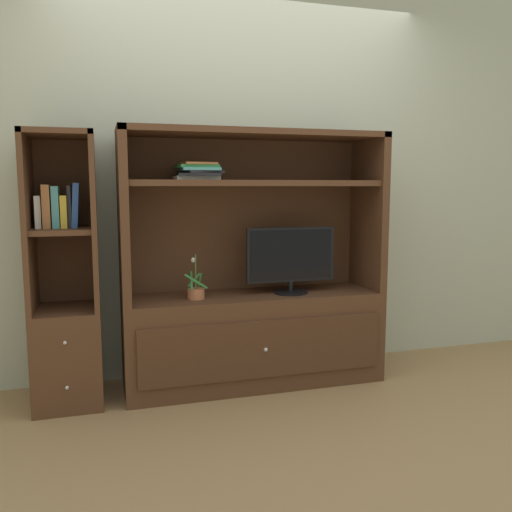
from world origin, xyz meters
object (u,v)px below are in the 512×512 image
object	(u,v)px
tv_monitor	(291,258)
bookshelf_tall	(66,313)
media_console	(253,306)
potted_plant	(196,292)
magazine_stack	(198,172)
upright_book_row	(57,208)

from	to	relation	value
tv_monitor	bookshelf_tall	distance (m)	1.40
bookshelf_tall	media_console	bearing A→B (deg)	-0.06
bookshelf_tall	potted_plant	bearing A→B (deg)	-4.66
media_console	magazine_stack	world-z (taller)	media_console
potted_plant	bookshelf_tall	bearing A→B (deg)	175.34
media_console	magazine_stack	distance (m)	0.92
tv_monitor	potted_plant	distance (m)	0.64
tv_monitor	potted_plant	world-z (taller)	tv_monitor
magazine_stack	upright_book_row	distance (m)	0.83
bookshelf_tall	magazine_stack	bearing A→B (deg)	-0.36
media_console	bookshelf_tall	bearing A→B (deg)	179.94
media_console	magazine_stack	size ratio (longest dim) A/B	4.64
media_console	upright_book_row	bearing A→B (deg)	-179.59
magazine_stack	bookshelf_tall	world-z (taller)	bookshelf_tall
media_console	upright_book_row	distance (m)	1.33
tv_monitor	bookshelf_tall	xyz separation A→B (m)	(-1.37, 0.05, -0.27)
tv_monitor	potted_plant	size ratio (longest dim) A/B	2.13
tv_monitor	media_console	bearing A→B (deg)	167.10
tv_monitor	upright_book_row	distance (m)	1.43
tv_monitor	bookshelf_tall	size ratio (longest dim) A/B	0.37
upright_book_row	tv_monitor	bearing A→B (deg)	-1.87
media_console	magazine_stack	xyz separation A→B (m)	(-0.35, -0.00, 0.85)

